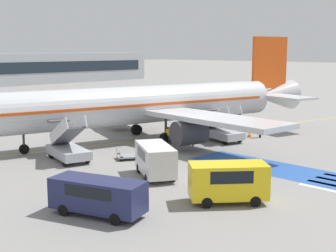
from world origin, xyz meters
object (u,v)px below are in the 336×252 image
object	(u,v)px
fuel_tanker	(80,103)
baggage_cart	(133,156)
boarding_stairs_forward	(68,149)
service_van_3	(98,194)
airliner	(142,105)
ground_crew_0	(193,135)
traffic_cone_0	(249,135)
boarding_stairs_aft	(221,131)
service_van_2	(228,179)
ground_crew_2	(168,134)
service_van_0	(155,158)
ground_crew_1	(260,127)

from	to	relation	value
fuel_tanker	baggage_cart	distance (m)	28.90
boarding_stairs_forward	service_van_3	distance (m)	13.55
airliner	boarding_stairs_forward	world-z (taller)	airliner
boarding_stairs_forward	service_van_3	xyz separation A→B (m)	(-6.14, -12.08, 0.24)
ground_crew_0	traffic_cone_0	bearing A→B (deg)	134.25
boarding_stairs_aft	service_van_2	distance (m)	19.17
airliner	service_van_3	bearing A→B (deg)	144.50
service_van_3	traffic_cone_0	distance (m)	26.16
boarding_stairs_forward	traffic_cone_0	distance (m)	19.49
boarding_stairs_aft	ground_crew_2	world-z (taller)	boarding_stairs_aft
boarding_stairs_forward	ground_crew_0	world-z (taller)	boarding_stairs_forward
boarding_stairs_forward	ground_crew_2	world-z (taller)	boarding_stairs_forward
ground_crew_0	ground_crew_2	xyz separation A→B (m)	(-1.23, 2.07, 0.02)
airliner	service_van_2	distance (m)	20.41
service_van_3	ground_crew_0	distance (m)	19.79
service_van_0	ground_crew_2	xyz separation A→B (m)	(8.89, 7.44, -0.36)
fuel_tanker	ground_crew_1	bearing A→B (deg)	-81.84
boarding_stairs_forward	fuel_tanker	world-z (taller)	boarding_stairs_forward
fuel_tanker	traffic_cone_0	size ratio (longest dim) A/B	18.49
boarding_stairs_forward	service_van_0	bearing A→B (deg)	-66.97
service_van_0	baggage_cart	distance (m)	6.04
service_van_0	baggage_cart	size ratio (longest dim) A/B	1.67
service_van_0	service_van_2	size ratio (longest dim) A/B	1.06
fuel_tanker	airliner	bearing A→B (deg)	-105.85
service_van_3	ground_crew_1	distance (m)	26.56
fuel_tanker	ground_crew_1	xyz separation A→B (m)	(2.57, -27.95, -0.53)
ground_crew_1	boarding_stairs_forward	bearing A→B (deg)	102.92
boarding_stairs_aft	fuel_tanker	bearing A→B (deg)	99.77
boarding_stairs_aft	fuel_tanker	xyz separation A→B (m)	(1.64, 26.11, 0.67)
service_van_3	ground_crew_2	world-z (taller)	service_van_3
ground_crew_0	boarding_stairs_aft	bearing A→B (deg)	139.41
service_van_3	ground_crew_2	size ratio (longest dim) A/B	3.22
service_van_0	traffic_cone_0	size ratio (longest dim) A/B	8.80
baggage_cart	service_van_3	bearing A→B (deg)	-19.75
service_van_3	ground_crew_0	size ratio (longest dim) A/B	3.29
service_van_2	ground_crew_1	distance (m)	21.64
ground_crew_0	ground_crew_1	xyz separation A→B (m)	(7.97, -2.16, 0.11)
boarding_stairs_forward	ground_crew_0	distance (m)	12.07
ground_crew_0	traffic_cone_0	xyz separation A→B (m)	(7.31, -1.30, -0.69)
boarding_stairs_aft	baggage_cart	xyz separation A→B (m)	(-11.33, 0.32, -0.70)
service_van_0	ground_crew_0	bearing A→B (deg)	-121.36
ground_crew_0	baggage_cart	bearing A→B (deg)	-35.59
ground_crew_1	airliner	bearing A→B (deg)	79.83
service_van_0	ground_crew_1	distance (m)	18.38
boarding_stairs_aft	service_van_0	distance (m)	14.79
service_van_3	service_van_0	bearing A→B (deg)	4.62
service_van_0	traffic_cone_0	xyz separation A→B (m)	(17.44, 4.06, -1.08)
fuel_tanker	ground_crew_2	distance (m)	24.63
airliner	ground_crew_1	size ratio (longest dim) A/B	21.88
ground_crew_2	boarding_stairs_aft	bearing A→B (deg)	53.69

